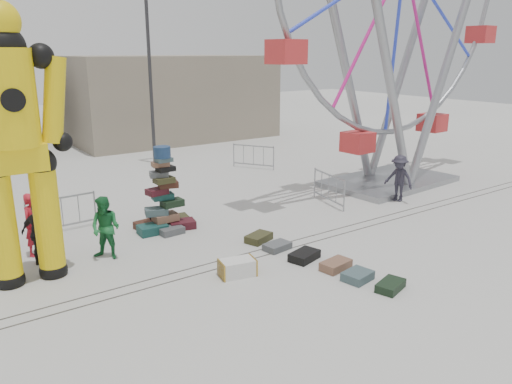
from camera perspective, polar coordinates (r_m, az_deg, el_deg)
ground at (r=12.59m, az=0.28°, el=-8.80°), size 90.00×90.00×0.00m
track_line_near at (r=13.04m, az=-1.26°, el=-7.89°), size 40.00×0.04×0.01m
track_line_far at (r=13.35m, az=-2.22°, el=-7.32°), size 40.00×0.04×0.01m
building_right at (r=32.47m, az=-10.24°, el=10.67°), size 12.00×8.00×5.00m
lamp_post_right at (r=24.38m, az=-11.84°, el=13.66°), size 1.41×0.25×8.00m
suitcase_tower at (r=15.35m, az=-10.47°, el=-1.63°), size 1.83×1.60×2.56m
crash_test_dummy at (r=12.22m, az=-25.91°, el=5.61°), size 2.56×1.13×6.47m
steamer_trunk at (r=12.19m, az=-2.15°, el=-8.63°), size 0.95×0.66×0.40m
row_case_0 at (r=14.31m, az=0.31°, el=-5.24°), size 0.91×0.73×0.21m
row_case_1 at (r=13.75m, az=2.44°, el=-6.22°), size 0.79×0.57×0.19m
row_case_2 at (r=13.14m, az=5.55°, el=-7.26°), size 0.93×0.72×0.22m
row_case_3 at (r=12.70m, az=9.10°, el=-8.25°), size 0.85×0.58×0.22m
row_case_4 at (r=12.23m, az=11.53°, el=-9.38°), size 0.78×0.66×0.21m
row_case_5 at (r=11.95m, az=15.12°, el=-10.30°), size 0.87×0.65×0.20m
barricade_dummy_c at (r=16.03m, az=-21.26°, el=-2.35°), size 2.00×0.19×1.10m
barricade_wheel_front at (r=17.86m, az=8.31°, el=0.38°), size 0.51×1.98×1.10m
barricade_wheel_back at (r=23.14m, az=-0.30°, el=4.07°), size 1.16×1.74×1.10m
pedestrian_red at (r=14.39m, az=-24.05°, el=-3.41°), size 0.74×0.68×1.70m
pedestrian_green at (r=13.50m, az=-16.81°, el=-3.97°), size 1.01×1.03×1.67m
pedestrian_black at (r=13.67m, az=-23.45°, el=-4.35°), size 1.00×0.97×1.68m
pedestrian_grey at (r=18.65m, az=16.01°, el=1.52°), size 0.80×1.18×1.69m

